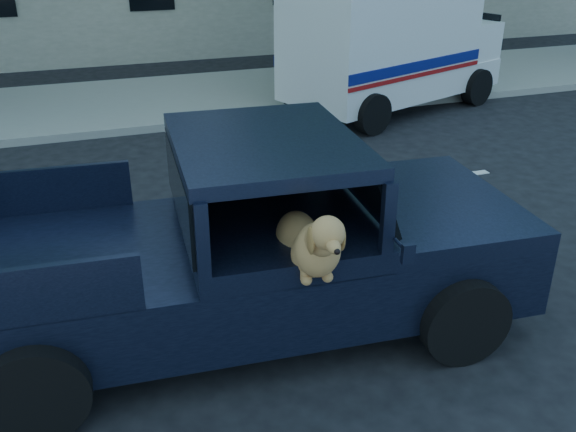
% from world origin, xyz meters
% --- Properties ---
extents(ground, '(120.00, 120.00, 0.00)m').
position_xyz_m(ground, '(0.00, 0.00, 0.00)').
color(ground, black).
rests_on(ground, ground).
extents(far_sidewalk, '(60.00, 4.00, 0.15)m').
position_xyz_m(far_sidewalk, '(0.00, 9.20, 0.07)').
color(far_sidewalk, gray).
rests_on(far_sidewalk, ground).
extents(lane_stripes, '(21.60, 0.14, 0.01)m').
position_xyz_m(lane_stripes, '(2.00, 3.40, 0.01)').
color(lane_stripes, silver).
rests_on(lane_stripes, ground).
extents(pickup_truck, '(5.63, 3.00, 1.97)m').
position_xyz_m(pickup_truck, '(-0.15, 0.60, 0.67)').
color(pickup_truck, black).
rests_on(pickup_truck, ground).
extents(mail_truck, '(5.11, 3.66, 2.56)m').
position_xyz_m(mail_truck, '(4.97, 7.32, 1.12)').
color(mail_truck, silver).
rests_on(mail_truck, ground).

